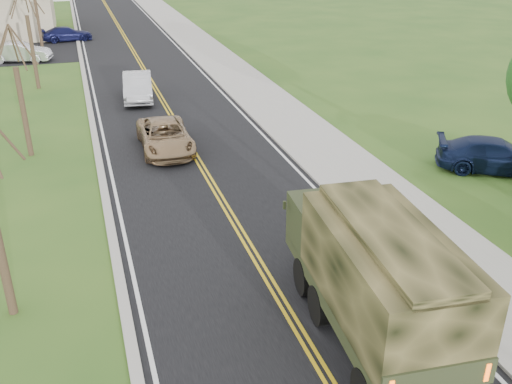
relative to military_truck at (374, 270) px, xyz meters
name	(u,v)px	position (x,y,z in m)	size (l,w,h in m)	color
road	(139,61)	(-1.58, 33.70, -1.94)	(8.00, 120.00, 0.01)	black
curb_right	(193,57)	(2.57, 33.70, -1.89)	(0.30, 120.00, 0.12)	#9E998E
sidewalk_right	(215,55)	(4.32, 33.70, -1.90)	(3.20, 120.00, 0.10)	#9E998E
curb_left	(82,64)	(-5.73, 33.70, -1.90)	(0.30, 120.00, 0.10)	#9E998E
bare_tree_b	(22,101)	(-8.59, 15.70, 0.53)	(1.83, 2.14, 5.73)	#38281C
bare_tree_c	(31,44)	(-8.59, 27.70, 0.83)	(2.04, 2.39, 6.42)	#38281C
bare_tree_d	(38,19)	(-8.59, 39.70, 0.60)	(1.88, 2.20, 5.91)	#38281C
military_truck	(374,270)	(0.00, 0.00, 0.00)	(2.91, 6.99, 3.40)	black
suv_champagne	(165,136)	(-2.70, 14.50, -1.28)	(2.21, 4.80, 1.33)	#997A56
sedan_silver	(138,87)	(-2.87, 23.29, -1.19)	(1.61, 4.63, 1.52)	#BBBCC0
pickup_navy	(495,155)	(10.01, 7.96, -1.26)	(1.93, 4.74, 1.37)	#0E1735
lot_car_silver	(20,52)	(-10.02, 36.06, -1.22)	(1.54, 4.42, 1.46)	silver
lot_car_navy	(67,34)	(-6.58, 43.70, -1.33)	(1.74, 4.27, 1.24)	#10123C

